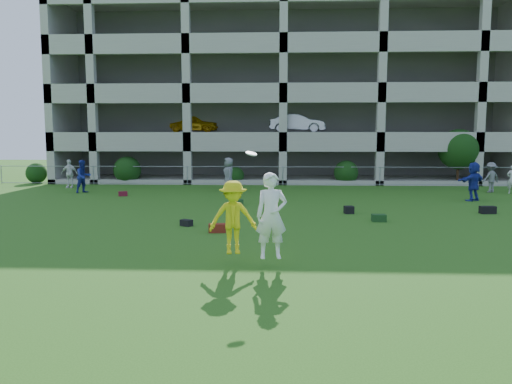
{
  "coord_description": "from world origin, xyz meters",
  "views": [
    {
      "loc": [
        -0.24,
        -12.03,
        3.12
      ],
      "look_at": [
        -0.94,
        3.0,
        1.4
      ],
      "focal_mm": 35.0,
      "sensor_mm": 36.0,
      "label": 1
    }
  ],
  "objects_px": {
    "bystander_f": "(491,177)",
    "bystander_d": "(473,181)",
    "parking_garage": "(282,98)",
    "bystander_b": "(69,174)",
    "crate_d": "(349,210)",
    "bystander_a": "(83,176)",
    "frisbee_contest": "(246,217)",
    "bystander_c": "(229,175)"
  },
  "relations": [
    {
      "from": "bystander_a",
      "to": "frisbee_contest",
      "type": "distance_m",
      "value": 17.76
    },
    {
      "from": "frisbee_contest",
      "to": "bystander_a",
      "type": "bearing_deg",
      "value": 123.58
    },
    {
      "from": "bystander_a",
      "to": "crate_d",
      "type": "bearing_deg",
      "value": -76.5
    },
    {
      "from": "frisbee_contest",
      "to": "bystander_b",
      "type": "bearing_deg",
      "value": 124.0
    },
    {
      "from": "bystander_b",
      "to": "frisbee_contest",
      "type": "relative_size",
      "value": 0.67
    },
    {
      "from": "bystander_d",
      "to": "parking_garage",
      "type": "bearing_deg",
      "value": -93.89
    },
    {
      "from": "bystander_b",
      "to": "frisbee_contest",
      "type": "distance_m",
      "value": 20.86
    },
    {
      "from": "bystander_c",
      "to": "parking_garage",
      "type": "xyz_separation_m",
      "value": [
        3.02,
        12.24,
        5.07
      ]
    },
    {
      "from": "parking_garage",
      "to": "bystander_d",
      "type": "bearing_deg",
      "value": -60.11
    },
    {
      "from": "bystander_c",
      "to": "parking_garage",
      "type": "bearing_deg",
      "value": 145.55
    },
    {
      "from": "bystander_b",
      "to": "crate_d",
      "type": "distance_m",
      "value": 17.75
    },
    {
      "from": "bystander_a",
      "to": "bystander_d",
      "type": "distance_m",
      "value": 19.99
    },
    {
      "from": "bystander_f",
      "to": "crate_d",
      "type": "xyz_separation_m",
      "value": [
        -8.76,
        -7.82,
        -0.67
      ]
    },
    {
      "from": "bystander_d",
      "to": "parking_garage",
      "type": "height_order",
      "value": "parking_garage"
    },
    {
      "from": "frisbee_contest",
      "to": "crate_d",
      "type": "bearing_deg",
      "value": 66.45
    },
    {
      "from": "frisbee_contest",
      "to": "bystander_f",
      "type": "bearing_deg",
      "value": 52.4
    },
    {
      "from": "bystander_b",
      "to": "crate_d",
      "type": "height_order",
      "value": "bystander_b"
    },
    {
      "from": "bystander_f",
      "to": "bystander_b",
      "type": "bearing_deg",
      "value": -25.72
    },
    {
      "from": "bystander_a",
      "to": "bystander_f",
      "type": "relative_size",
      "value": 1.08
    },
    {
      "from": "bystander_c",
      "to": "frisbee_contest",
      "type": "relative_size",
      "value": 0.75
    },
    {
      "from": "bystander_b",
      "to": "crate_d",
      "type": "bearing_deg",
      "value": -29.1
    },
    {
      "from": "bystander_f",
      "to": "bystander_c",
      "type": "bearing_deg",
      "value": -21.96
    },
    {
      "from": "bystander_f",
      "to": "bystander_d",
      "type": "bearing_deg",
      "value": 34.77
    },
    {
      "from": "crate_d",
      "to": "parking_garage",
      "type": "distance_m",
      "value": 20.88
    },
    {
      "from": "bystander_d",
      "to": "crate_d",
      "type": "relative_size",
      "value": 5.3
    },
    {
      "from": "crate_d",
      "to": "parking_garage",
      "type": "xyz_separation_m",
      "value": [
        -2.57,
        19.87,
        5.86
      ]
    },
    {
      "from": "crate_d",
      "to": "bystander_d",
      "type": "bearing_deg",
      "value": 33.02
    },
    {
      "from": "bystander_b",
      "to": "bystander_d",
      "type": "relative_size",
      "value": 0.91
    },
    {
      "from": "parking_garage",
      "to": "bystander_a",
      "type": "bearing_deg",
      "value": -129.2
    },
    {
      "from": "bystander_d",
      "to": "bystander_f",
      "type": "xyz_separation_m",
      "value": [
        2.32,
        3.63,
        -0.1
      ]
    },
    {
      "from": "bystander_f",
      "to": "parking_garage",
      "type": "relative_size",
      "value": 0.05
    },
    {
      "from": "bystander_c",
      "to": "parking_garage",
      "type": "height_order",
      "value": "parking_garage"
    },
    {
      "from": "bystander_d",
      "to": "bystander_f",
      "type": "relative_size",
      "value": 1.13
    },
    {
      "from": "bystander_d",
      "to": "bystander_f",
      "type": "distance_m",
      "value": 4.31
    },
    {
      "from": "crate_d",
      "to": "parking_garage",
      "type": "relative_size",
      "value": 0.01
    },
    {
      "from": "parking_garage",
      "to": "bystander_b",
      "type": "bearing_deg",
      "value": -139.58
    },
    {
      "from": "bystander_d",
      "to": "crate_d",
      "type": "height_order",
      "value": "bystander_d"
    },
    {
      "from": "bystander_c",
      "to": "crate_d",
      "type": "xyz_separation_m",
      "value": [
        5.59,
        -7.63,
        -0.79
      ]
    },
    {
      "from": "bystander_a",
      "to": "bystander_f",
      "type": "bearing_deg",
      "value": -47.13
    },
    {
      "from": "bystander_f",
      "to": "crate_d",
      "type": "bearing_deg",
      "value": 19.06
    },
    {
      "from": "bystander_a",
      "to": "bystander_b",
      "type": "bearing_deg",
      "value": 76.15
    },
    {
      "from": "bystander_a",
      "to": "bystander_d",
      "type": "bearing_deg",
      "value": -57.21
    }
  ]
}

